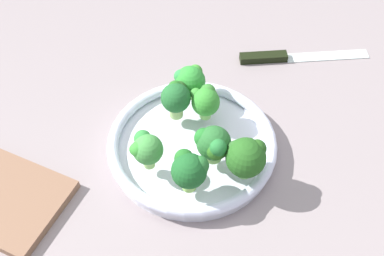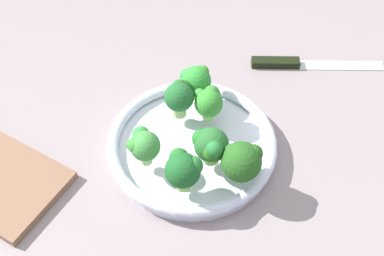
{
  "view_description": "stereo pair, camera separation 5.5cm",
  "coord_description": "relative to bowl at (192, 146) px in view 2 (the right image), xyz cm",
  "views": [
    {
      "loc": [
        1.39,
        -54.24,
        72.38
      ],
      "look_at": [
        -3.26,
        1.28,
        6.51
      ],
      "focal_mm": 48.85,
      "sensor_mm": 36.0,
      "label": 1
    },
    {
      "loc": [
        6.86,
        -53.51,
        72.38
      ],
      "look_at": [
        -3.26,
        1.28,
        6.51
      ],
      "focal_mm": 48.85,
      "sensor_mm": 36.0,
      "label": 2
    }
  ],
  "objects": [
    {
      "name": "broccoli_floret_5",
      "position": [
        -6.83,
        -5.79,
        5.83
      ],
      "size": [
        5.34,
        5.56,
        6.56
      ],
      "color": "#A2D16F",
      "rests_on": "bowl"
    },
    {
      "name": "broccoli_floret_4",
      "position": [
        1.89,
        5.85,
        5.38
      ],
      "size": [
        5.23,
        5.36,
        6.05
      ],
      "color": "#7AB958",
      "rests_on": "bowl"
    },
    {
      "name": "broccoli_floret_6",
      "position": [
        -1.25,
        10.3,
        5.47
      ],
      "size": [
        5.63,
        5.95,
        6.51
      ],
      "color": "#87C161",
      "rests_on": "bowl"
    },
    {
      "name": "ground_plane",
      "position": [
        3.26,
        -1.28,
        -3.04
      ],
      "size": [
        130.0,
        130.0,
        2.5
      ],
      "primitive_type": "cube",
      "color": "gray"
    },
    {
      "name": "broccoli_floret_2",
      "position": [
        -3.21,
        5.59,
        5.96
      ],
      "size": [
        5.17,
        5.67,
        6.95
      ],
      "color": "#96BF6A",
      "rests_on": "bowl"
    },
    {
      "name": "bowl",
      "position": [
        0.0,
        0.0,
        0.0
      ],
      "size": [
        29.16,
        29.16,
        3.51
      ],
      "color": "silver",
      "rests_on": "ground_plane"
    },
    {
      "name": "broccoli_floret_1",
      "position": [
        8.93,
        -6.09,
        5.84
      ],
      "size": [
        6.43,
        6.43,
        7.3
      ],
      "color": "#77BD5B",
      "rests_on": "bowl"
    },
    {
      "name": "knife",
      "position": [
        17.2,
        25.61,
        -1.24
      ],
      "size": [
        26.63,
        6.83,
        1.5
      ],
      "color": "silver",
      "rests_on": "ground_plane"
    },
    {
      "name": "broccoli_floret_0",
      "position": [
        3.7,
        -3.88,
        5.67
      ],
      "size": [
        6.06,
        6.27,
        6.74
      ],
      "color": "#89BD5D",
      "rests_on": "bowl"
    },
    {
      "name": "broccoli_floret_3",
      "position": [
        0.43,
        -9.39,
        6.08
      ],
      "size": [
        5.81,
        6.08,
        7.14
      ],
      "color": "#91C558",
      "rests_on": "bowl"
    }
  ]
}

